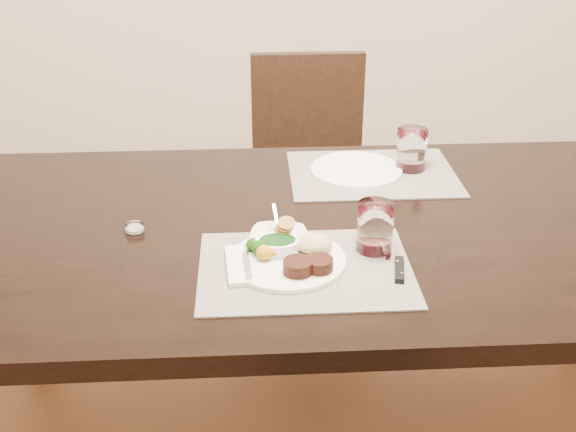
{
  "coord_description": "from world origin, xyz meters",
  "views": [
    {
      "loc": [
        -0.23,
        -1.54,
        1.57
      ],
      "look_at": [
        -0.14,
        -0.09,
        0.82
      ],
      "focal_mm": 45.0,
      "sensor_mm": 36.0,
      "label": 1
    }
  ],
  "objects": [
    {
      "name": "placemat_near",
      "position": [
        -0.11,
        -0.21,
        0.75
      ],
      "size": [
        0.46,
        0.34,
        0.0
      ],
      "primitive_type": "cube",
      "color": "gray",
      "rests_on": "dining_table"
    },
    {
      "name": "napkin_fork",
      "position": [
        -0.23,
        -0.2,
        0.76
      ],
      "size": [
        0.1,
        0.17,
        0.02
      ],
      "rotation": [
        0.0,
        0.0,
        0.07
      ],
      "color": "white",
      "rests_on": "placemat_near"
    },
    {
      "name": "wine_glass_near",
      "position": [
        0.05,
        -0.14,
        0.8
      ],
      "size": [
        0.08,
        0.08,
        0.11
      ],
      "rotation": [
        0.0,
        0.0,
        0.43
      ],
      "color": "white",
      "rests_on": "placemat_near"
    },
    {
      "name": "dinner_plate",
      "position": [
        -0.13,
        -0.19,
        0.77
      ],
      "size": [
        0.26,
        0.26,
        0.05
      ],
      "rotation": [
        0.0,
        0.0,
        0.06
      ],
      "color": "white",
      "rests_on": "placemat_near"
    },
    {
      "name": "salt_cellar",
      "position": [
        -0.5,
        -0.02,
        0.76
      ],
      "size": [
        0.04,
        0.04,
        0.02
      ],
      "rotation": [
        0.0,
        0.0,
        -0.29
      ],
      "color": "white",
      "rests_on": "dining_table"
    },
    {
      "name": "chair_far",
      "position": [
        0.0,
        0.93,
        0.5
      ],
      "size": [
        0.42,
        0.42,
        0.9
      ],
      "color": "black",
      "rests_on": "ground"
    },
    {
      "name": "sauce_ramekin",
      "position": [
        -0.17,
        -0.15,
        0.78
      ],
      "size": [
        0.1,
        0.15,
        0.08
      ],
      "rotation": [
        0.0,
        0.0,
        0.14
      ],
      "color": "white",
      "rests_on": "placemat_near"
    },
    {
      "name": "placemat_far",
      "position": [
        0.12,
        0.29,
        0.75
      ],
      "size": [
        0.46,
        0.34,
        0.0
      ],
      "primitive_type": "cube",
      "color": "gray",
      "rests_on": "dining_table"
    },
    {
      "name": "dining_table",
      "position": [
        0.0,
        0.0,
        0.67
      ],
      "size": [
        2.0,
        1.0,
        0.75
      ],
      "color": "black",
      "rests_on": "ground"
    },
    {
      "name": "cracker_bowl",
      "position": [
        -0.16,
        -0.11,
        0.77
      ],
      "size": [
        0.14,
        0.14,
        0.06
      ],
      "rotation": [
        0.0,
        0.0,
        -0.11
      ],
      "color": "white",
      "rests_on": "placemat_near"
    },
    {
      "name": "far_plate",
      "position": [
        0.07,
        0.3,
        0.76
      ],
      "size": [
        0.25,
        0.25,
        0.01
      ],
      "primitive_type": "cylinder",
      "color": "white",
      "rests_on": "placemat_far"
    },
    {
      "name": "steak_knife",
      "position": [
        0.09,
        -0.21,
        0.76
      ],
      "size": [
        0.04,
        0.23,
        0.01
      ],
      "rotation": [
        0.0,
        0.0,
        -0.19
      ],
      "color": "white",
      "rests_on": "placemat_near"
    },
    {
      "name": "wine_glass_far",
      "position": [
        0.23,
        0.31,
        0.81
      ],
      "size": [
        0.08,
        0.08,
        0.12
      ],
      "rotation": [
        0.0,
        0.0,
        0.1
      ],
      "color": "white",
      "rests_on": "placemat_far"
    }
  ]
}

